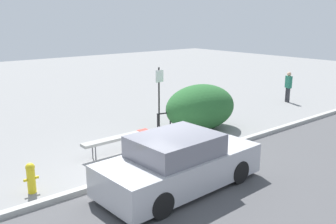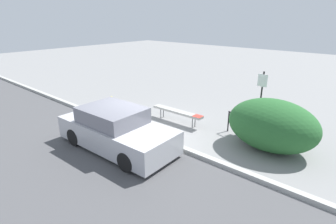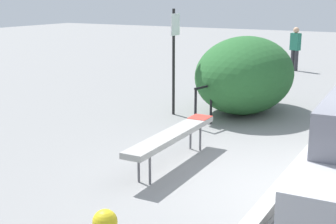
% 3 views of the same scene
% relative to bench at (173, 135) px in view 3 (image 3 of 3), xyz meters
% --- Properties ---
extents(ground_plane, '(60.00, 60.00, 0.00)m').
position_rel_bench_xyz_m(ground_plane, '(-0.04, -1.79, -0.48)').
color(ground_plane, gray).
extents(curb, '(60.00, 0.20, 0.13)m').
position_rel_bench_xyz_m(curb, '(-0.04, -1.79, -0.41)').
color(curb, '#A8A8A3').
rests_on(curb, ground_plane).
extents(bench, '(2.40, 0.37, 0.54)m').
position_rel_bench_xyz_m(bench, '(0.00, 0.00, 0.00)').
color(bench, '#515156').
rests_on(bench, ground_plane).
extents(bike_rack, '(0.55, 0.18, 0.83)m').
position_rel_bench_xyz_m(bike_rack, '(2.27, 0.54, 0.02)').
color(bike_rack, black).
rests_on(bike_rack, ground_plane).
extents(sign_post, '(0.36, 0.08, 2.30)m').
position_rel_bench_xyz_m(sign_post, '(2.82, 1.51, 0.90)').
color(sign_post, black).
rests_on(sign_post, ground_plane).
extents(shrub_hedge, '(2.93, 2.06, 1.71)m').
position_rel_bench_xyz_m(shrub_hedge, '(3.78, 0.23, 0.37)').
color(shrub_hedge, '#28602D').
rests_on(shrub_hedge, ground_plane).
extents(pedestrian, '(0.31, 0.39, 1.52)m').
position_rel_bench_xyz_m(pedestrian, '(10.42, 0.83, 0.33)').
color(pedestrian, '#333338').
rests_on(pedestrian, ground_plane).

